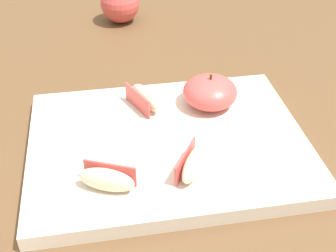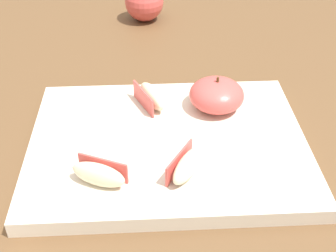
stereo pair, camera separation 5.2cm
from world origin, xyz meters
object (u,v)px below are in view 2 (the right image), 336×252
Objects in this scene: apple_wedge_right at (187,165)px; whole_apple_pink_lady at (144,2)px; apple_wedge_front at (151,96)px; apple_half_skin_up at (217,95)px; cutting_board at (168,145)px; apple_wedge_near_knife at (99,174)px.

whole_apple_pink_lady is (-0.04, 0.48, 0.00)m from apple_wedge_right.
apple_wedge_right and apple_wedge_front have the same top height.
apple_half_skin_up is 0.89× the size of whole_apple_pink_lady.
apple_half_skin_up is 0.36m from whole_apple_pink_lady.
cutting_board is 5.36× the size of apple_wedge_right.
cutting_board is 4.64× the size of apple_half_skin_up.
apple_wedge_front is (-0.02, 0.08, 0.02)m from cutting_board.
apple_wedge_right is at bearing -84.86° from whole_apple_pink_lady.
apple_wedge_near_knife is at bearing -136.71° from cutting_board.
apple_wedge_near_knife is (-0.08, -0.08, 0.02)m from cutting_board.
cutting_board is 0.41m from whole_apple_pink_lady.
apple_wedge_near_knife reaches higher than cutting_board.
apple_wedge_front is 0.16m from apple_wedge_near_knife.
cutting_board is at bearing -136.58° from apple_half_skin_up.
apple_wedge_front is at bearing -89.02° from whole_apple_pink_lady.
whole_apple_pink_lady reaches higher than cutting_board.
apple_wedge_right reaches higher than cutting_board.
cutting_board is 0.07m from apple_wedge_right.
whole_apple_pink_lady is (0.06, 0.49, 0.00)m from apple_wedge_near_knife.
apple_wedge_right is at bearing 5.40° from apple_wedge_near_knife.
apple_half_skin_up is at bearing 68.77° from apple_wedge_right.
apple_half_skin_up is 1.12× the size of apple_wedge_near_knife.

